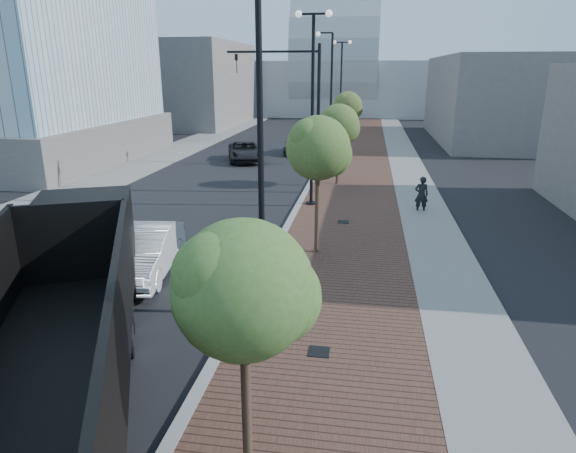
# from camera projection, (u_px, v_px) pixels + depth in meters

# --- Properties ---
(sidewalk) EXTENTS (7.00, 140.00, 0.12)m
(sidewalk) POSITION_uv_depth(u_px,v_px,m) (369.00, 152.00, 42.05)
(sidewalk) COLOR #4C2D23
(sidewalk) RESTS_ON ground
(concrete_strip) EXTENTS (2.40, 140.00, 0.13)m
(concrete_strip) POSITION_uv_depth(u_px,v_px,m) (402.00, 153.00, 41.64)
(concrete_strip) COLOR slate
(concrete_strip) RESTS_ON ground
(curb) EXTENTS (0.30, 140.00, 0.14)m
(curb) POSITION_uv_depth(u_px,v_px,m) (328.00, 151.00, 42.57)
(curb) COLOR gray
(curb) RESTS_ON ground
(west_sidewalk) EXTENTS (4.00, 140.00, 0.12)m
(west_sidewalk) POSITION_uv_depth(u_px,v_px,m) (183.00, 148.00, 44.53)
(west_sidewalk) COLOR slate
(west_sidewalk) RESTS_ON ground
(dump_truck) EXTENTS (8.00, 13.42, 3.59)m
(dump_truck) POSITION_uv_depth(u_px,v_px,m) (74.00, 296.00, 11.78)
(dump_truck) COLOR black
(dump_truck) RESTS_ON ground
(white_sedan) EXTENTS (2.35, 5.04, 1.60)m
(white_sedan) POSITION_uv_depth(u_px,v_px,m) (145.00, 252.00, 16.73)
(white_sedan) COLOR silver
(white_sedan) RESTS_ON ground
(dark_car_mid) EXTENTS (3.90, 5.78, 1.47)m
(dark_car_mid) POSITION_uv_depth(u_px,v_px,m) (245.00, 151.00, 38.05)
(dark_car_mid) COLOR black
(dark_car_mid) RESTS_ON ground
(dark_car_far) EXTENTS (2.08, 4.79, 1.37)m
(dark_car_far) POSITION_uv_depth(u_px,v_px,m) (297.00, 145.00, 41.69)
(dark_car_far) COLOR black
(dark_car_far) RESTS_ON ground
(pedestrian) EXTENTS (0.68, 0.47, 1.81)m
(pedestrian) POSITION_uv_depth(u_px,v_px,m) (421.00, 195.00, 24.02)
(pedestrian) COLOR black
(pedestrian) RESTS_ON ground
(streetlight_1) EXTENTS (1.44, 0.56, 9.21)m
(streetlight_1) POSITION_uv_depth(u_px,v_px,m) (256.00, 162.00, 12.95)
(streetlight_1) COLOR black
(streetlight_1) RESTS_ON ground
(streetlight_2) EXTENTS (1.72, 0.56, 9.28)m
(streetlight_2) POSITION_uv_depth(u_px,v_px,m) (312.00, 110.00, 24.10)
(streetlight_2) COLOR black
(streetlight_2) RESTS_ON ground
(streetlight_3) EXTENTS (1.44, 0.56, 9.21)m
(streetlight_3) POSITION_uv_depth(u_px,v_px,m) (329.00, 104.00, 35.57)
(streetlight_3) COLOR black
(streetlight_3) RESTS_ON ground
(streetlight_4) EXTENTS (1.72, 0.56, 9.28)m
(streetlight_4) POSITION_uv_depth(u_px,v_px,m) (341.00, 91.00, 46.72)
(streetlight_4) COLOR black
(streetlight_4) RESTS_ON ground
(traffic_mast) EXTENTS (5.09, 0.20, 8.00)m
(traffic_mast) POSITION_uv_depth(u_px,v_px,m) (302.00, 102.00, 27.01)
(traffic_mast) COLOR black
(traffic_mast) RESTS_ON ground
(tree_0) EXTENTS (2.23, 2.15, 4.60)m
(tree_0) POSITION_uv_depth(u_px,v_px,m) (247.00, 290.00, 7.39)
(tree_0) COLOR #382619
(tree_0) RESTS_ON ground
(tree_1) EXTENTS (2.36, 2.30, 5.16)m
(tree_1) POSITION_uv_depth(u_px,v_px,m) (319.00, 149.00, 17.61)
(tree_1) COLOR #382619
(tree_1) RESTS_ON ground
(tree_2) EXTENTS (2.46, 2.43, 4.82)m
(tree_2) POSITION_uv_depth(u_px,v_px,m) (339.00, 125.00, 29.04)
(tree_2) COLOR #382619
(tree_2) RESTS_ON ground
(tree_3) EXTENTS (2.38, 2.33, 5.06)m
(tree_3) POSITION_uv_depth(u_px,v_px,m) (348.00, 106.00, 40.27)
(tree_3) COLOR #382619
(tree_3) RESTS_ON ground
(tower_podium) EXTENTS (19.00, 19.00, 3.00)m
(tower_podium) POSITION_uv_depth(u_px,v_px,m) (8.00, 141.00, 38.21)
(tower_podium) COLOR #615B58
(tower_podium) RESTS_ON ground
(convention_center) EXTENTS (50.00, 30.00, 50.00)m
(convention_center) POSITION_uv_depth(u_px,v_px,m) (339.00, 75.00, 83.51)
(convention_center) COLOR #A0A6A9
(convention_center) RESTS_ON ground
(commercial_block_nw) EXTENTS (14.00, 20.00, 10.00)m
(commercial_block_nw) POSITION_uv_depth(u_px,v_px,m) (184.00, 84.00, 62.95)
(commercial_block_nw) COLOR slate
(commercial_block_nw) RESTS_ON ground
(commercial_block_ne) EXTENTS (12.00, 22.00, 8.00)m
(commercial_block_ne) POSITION_uv_depth(u_px,v_px,m) (501.00, 99.00, 48.42)
(commercial_block_ne) COLOR #67615D
(commercial_block_ne) RESTS_ON ground
(utility_cover_1) EXTENTS (0.50, 0.50, 0.02)m
(utility_cover_1) POSITION_uv_depth(u_px,v_px,m) (319.00, 352.00, 12.03)
(utility_cover_1) COLOR black
(utility_cover_1) RESTS_ON sidewalk
(utility_cover_2) EXTENTS (0.50, 0.50, 0.02)m
(utility_cover_2) POSITION_uv_depth(u_px,v_px,m) (343.00, 222.00, 22.40)
(utility_cover_2) COLOR black
(utility_cover_2) RESTS_ON sidewalk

